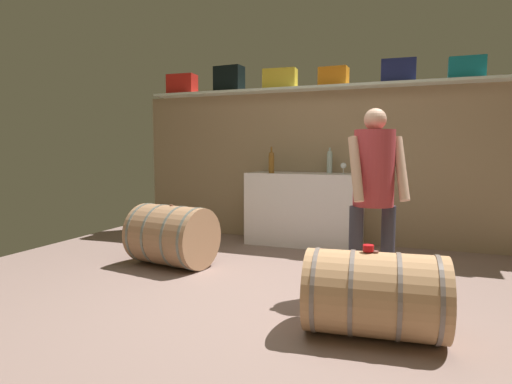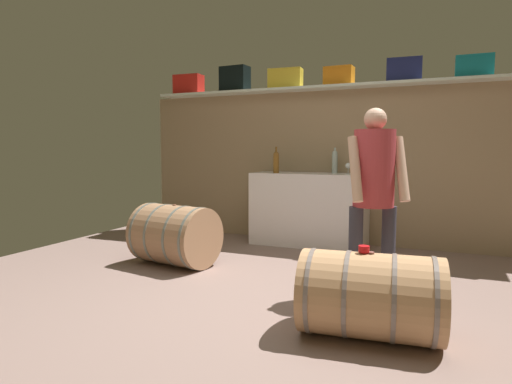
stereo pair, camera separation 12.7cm
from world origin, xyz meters
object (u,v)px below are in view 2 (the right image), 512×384
Objects in this scene: wine_bottle_amber at (276,162)px; winemaker_pouring at (374,183)px; wine_barrel_far at (175,235)px; wine_barrel_near at (370,296)px; tasting_cup at (364,249)px; toolcase_teal at (474,67)px; toolcase_black at (235,79)px; work_cabinet at (309,209)px; wine_bottle_clear at (335,161)px; wine_glass at (348,166)px; toolcase_navy at (404,71)px; toolcase_red at (189,85)px; toolcase_yellow at (285,79)px; toolcase_orange at (339,76)px.

winemaker_pouring reaches higher than wine_bottle_amber.
wine_barrel_far is 2.16m from winemaker_pouring.
wine_barrel_near is 13.40× the size of tasting_cup.
toolcase_teal reaches higher than wine_bottle_amber.
toolcase_black reaches higher than wine_bottle_amber.
wine_barrel_near is at bearing -65.58° from work_cabinet.
wine_bottle_clear is 4.57× the size of tasting_cup.
wine_bottle_amber is 0.37× the size of wine_barrel_far.
tasting_cup is (0.59, -2.43, -0.43)m from wine_glass.
wine_barrel_near is (2.25, -2.66, -1.89)m from toolcase_black.
toolcase_navy is 2.00m from work_cabinet.
toolcase_red is at bearing 132.44° from wine_barrel_near.
toolcase_black is at bearing 176.92° from toolcase_navy.
winemaker_pouring is at bearing 3.62° from wine_barrel_far.
toolcase_black is at bearing 129.58° from tasting_cup.
toolcase_teal is at bearing -3.62° from toolcase_yellow.
winemaker_pouring is at bearing -56.41° from toolcase_yellow.
work_cabinet is at bearing 22.83° from wine_bottle_amber.
wine_bottle_amber is 0.21× the size of winemaker_pouring.
toolcase_orange is (1.43, 0.00, -0.05)m from toolcase_black.
work_cabinet is at bearing -174.59° from toolcase_teal.
wine_barrel_near is at bearing -75.43° from wine_glass.
wine_bottle_amber is (1.47, -0.34, -1.08)m from toolcase_red.
toolcase_red is 2.51m from work_cabinet.
wine_barrel_far is at bearing 149.02° from wine_barrel_near.
winemaker_pouring is at bearing -47.17° from wine_bottle_amber.
toolcase_teal is 0.43× the size of wine_barrel_far.
wine_barrel_far is (-1.34, -1.65, -1.80)m from toolcase_orange.
tasting_cup is at bearing 65.78° from winemaker_pouring.
winemaker_pouring reaches higher than wine_barrel_far.
toolcase_red is 2.59m from wine_barrel_far.
wine_glass is at bearing 103.53° from tasting_cup.
toolcase_navy is (2.94, 0.00, -0.00)m from toolcase_red.
toolcase_navy is (1.47, 0.00, 0.00)m from toolcase_yellow.
toolcase_orange is at bearing 106.12° from tasting_cup.
wine_glass is at bearing -100.49° from winemaker_pouring.
toolcase_yellow is at bearing 155.55° from work_cabinet.
wine_bottle_clear is at bearing 139.28° from wine_glass.
wine_bottle_clear is at bearing -8.05° from toolcase_yellow.
toolcase_yellow is 1.30× the size of wine_bottle_amber.
toolcase_red is at bearing 178.59° from wine_bottle_clear.
winemaker_pouring is at bearing -58.70° from work_cabinet.
toolcase_navy is 2.21m from winemaker_pouring.
wine_barrel_near is at bearing -46.30° from toolcase_black.
toolcase_orange is at bearing -3.62° from toolcase_yellow.
toolcase_teal is 2.47m from wine_bottle_amber.
wine_bottle_clear is at bearing -96.35° from winemaker_pouring.
toolcase_navy reaches higher than wine_barrel_near.
toolcase_red is 1.47m from toolcase_yellow.
toolcase_navy reaches higher than tasting_cup.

